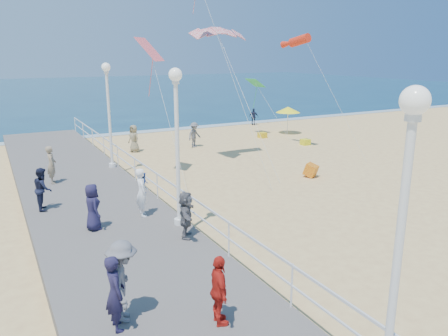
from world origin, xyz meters
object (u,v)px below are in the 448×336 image
spectator_4 (93,207)px  beach_walker_c (134,139)px  beach_chair_right (305,142)px  beach_chair_left (262,135)px  spectator_7 (43,189)px  box_kite (311,171)px  lamp_post_far (108,104)px  spectator_5 (186,215)px  beach_walker_a (194,135)px  spectator_6 (52,165)px  toddler_held (144,182)px  spectator_2 (123,281)px  beach_walker_b (254,117)px  lamp_post_near (402,221)px  spectator_3 (219,291)px  spectator_0 (115,293)px  woman_holding_toddler (142,192)px  beach_umbrella (288,110)px  lamp_post_mid (177,132)px

spectator_4 → beach_walker_c: size_ratio=0.90×
beach_chair_right → beach_chair_left: bearing=107.6°
spectator_7 → box_kite: bearing=-84.5°
lamp_post_far → spectator_5: size_ratio=3.46×
beach_walker_a → beach_chair_left: 5.99m
spectator_6 → toddler_held: bearing=-152.6°
beach_walker_c → box_kite: beach_walker_c is taller
spectator_2 → beach_walker_a: spectator_2 is taller
toddler_held → beach_walker_b: 23.94m
lamp_post_near → spectator_4: 10.61m
spectator_3 → spectator_7: bearing=26.2°
spectator_6 → beach_walker_b: size_ratio=1.18×
box_kite → spectator_4: bearing=164.3°
beach_chair_left → spectator_0: bearing=-130.6°
spectator_5 → toddler_held: bearing=36.7°
lamp_post_near → woman_holding_toddler: size_ratio=2.98×
spectator_0 → box_kite: (12.29, 8.49, -0.95)m
beach_umbrella → beach_chair_left: (-2.63, -0.44, -1.71)m
lamp_post_mid → beach_chair_left: bearing=47.8°
beach_umbrella → lamp_post_mid: bearing=-136.7°
box_kite → beach_chair_right: (4.94, 6.62, -0.10)m
spectator_4 → lamp_post_near: bearing=-170.3°
beach_umbrella → beach_walker_b: bearing=89.5°
lamp_post_near → spectator_6: bearing=100.9°
beach_walker_c → spectator_5: bearing=-33.9°
spectator_0 → spectator_2: size_ratio=0.91×
beach_walker_c → box_kite: size_ratio=2.93×
spectator_7 → beach_walker_a: (10.59, 9.38, -0.37)m
spectator_0 → beach_walker_b: (18.76, 24.23, -0.51)m
lamp_post_near → beach_chair_right: 23.89m
lamp_post_far → beach_umbrella: 16.21m
spectator_4 → beach_umbrella: bearing=-58.8°
spectator_7 → spectator_5: bearing=-136.9°
toddler_held → beach_chair_right: toddler_held is taller
spectator_6 → spectator_7: 3.60m
lamp_post_mid → beach_chair_right: lamp_post_mid is taller
spectator_3 → box_kite: 13.95m
spectator_6 → beach_walker_a: size_ratio=1.03×
toddler_held → spectator_0: (-2.79, -6.42, -0.37)m
lamp_post_mid → lamp_post_far: same height
spectator_6 → beach_walker_a: bearing=-54.5°
lamp_post_mid → beach_walker_b: bearing=51.8°
spectator_4 → beach_chair_left: bearing=-55.3°
lamp_post_near → spectator_5: (-0.23, 7.87, -2.49)m
spectator_0 → spectator_4: (0.79, 5.82, -0.05)m
spectator_5 → beach_chair_right: 18.04m
lamp_post_near → spectator_3: size_ratio=3.32×
lamp_post_mid → beach_chair_left: 19.05m
spectator_6 → beach_chair_right: (16.89, 2.87, -1.07)m
beach_chair_left → lamp_post_mid: bearing=-132.2°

